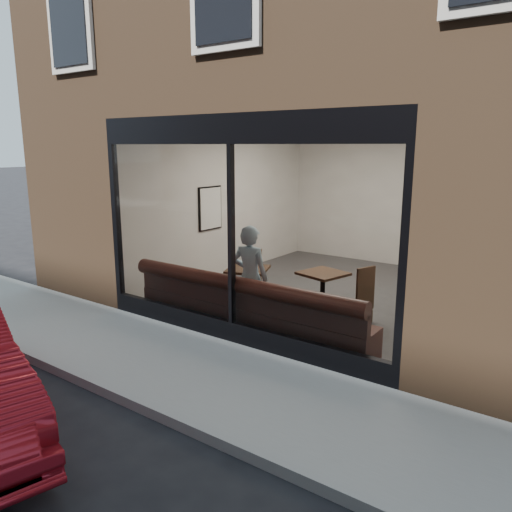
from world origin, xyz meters
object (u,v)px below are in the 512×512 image
Objects in this scene: person at (250,278)px; cafe_table_right at (323,274)px; cafe_table_left at (248,269)px; cafe_chair_right at (356,308)px; cafe_chair_left at (248,288)px; banquette at (249,319)px.

person reaches higher than cafe_table_right.
cafe_table_left and cafe_table_right have the same top height.
person reaches higher than cafe_chair_right.
cafe_table_left is at bearing -57.46° from person.
person is at bearing 65.77° from cafe_chair_right.
cafe_table_left is 1.89m from cafe_chair_right.
cafe_chair_left is (-0.84, 1.09, -0.57)m from person.
cafe_table_left is 1.27m from cafe_table_right.
person is 4.37× the size of cafe_chair_left.
person is 1.49m from cafe_chair_left.
cafe_table_left is 1.00× the size of cafe_table_right.
banquette is 10.80× the size of cafe_chair_right.
person is 0.82m from cafe_table_left.
banquette is at bearing -112.60° from cafe_table_right.
cafe_table_left reaches higher than cafe_chair_right.
banquette is 2.47× the size of person.
cafe_table_right is at bearing 22.62° from cafe_table_left.
cafe_table_left is at bearing -157.38° from cafe_table_right.
cafe_table_left reaches higher than banquette.
person is at bearing -120.25° from cafe_table_right.
banquette is 1.50m from cafe_table_right.
person is (-0.11, 0.18, 0.59)m from banquette.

